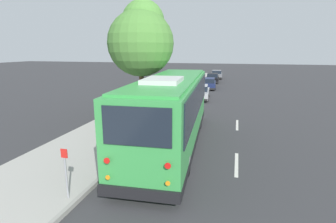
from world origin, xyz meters
TOP-DOWN VIEW (x-y plane):
  - ground_plane at (0.00, 0.00)m, footprint 160.00×160.00m
  - sidewalk_slab at (0.00, 3.70)m, footprint 80.00×4.21m
  - curb_strip at (0.00, 1.52)m, footprint 80.00×0.14m
  - shuttle_bus at (0.25, -0.08)m, footprint 11.09×3.39m
  - parked_sedan_silver at (13.20, 0.34)m, footprint 4.49×2.07m
  - parked_sedan_navy at (20.24, 0.26)m, footprint 4.45×2.03m
  - parked_sedan_black at (26.59, 0.35)m, footprint 4.67×1.91m
  - parked_sedan_gray at (32.31, 0.23)m, footprint 4.45×2.01m
  - street_tree at (4.91, 3.10)m, footprint 4.27×4.27m
  - sign_post_near at (-5.39, 1.80)m, footprint 0.06×0.22m
  - sign_post_far at (-3.54, 1.80)m, footprint 0.06×0.06m
  - fire_hydrant at (7.29, 2.14)m, footprint 0.22×0.22m
  - lane_stripe_mid at (-1.22, -3.23)m, footprint 2.40×0.14m
  - lane_stripe_ahead at (4.78, -3.23)m, footprint 2.40×0.14m

SIDE VIEW (x-z plane):
  - ground_plane at x=0.00m, z-range 0.00..0.00m
  - lane_stripe_mid at x=-1.22m, z-range 0.00..0.01m
  - lane_stripe_ahead at x=4.78m, z-range 0.00..0.01m
  - sidewalk_slab at x=0.00m, z-range 0.00..0.15m
  - curb_strip at x=0.00m, z-range 0.00..0.15m
  - fire_hydrant at x=7.29m, z-range 0.15..0.96m
  - parked_sedan_navy at x=20.24m, z-range -0.05..1.23m
  - parked_sedan_black at x=26.59m, z-range -0.05..1.25m
  - parked_sedan_gray at x=32.31m, z-range -0.05..1.27m
  - parked_sedan_silver at x=13.20m, z-range -0.04..1.29m
  - sign_post_far at x=-3.54m, z-range 0.15..1.22m
  - sign_post_near at x=-5.39m, z-range 0.17..1.78m
  - shuttle_bus at x=0.25m, z-range 0.14..3.65m
  - street_tree at x=4.91m, z-range 1.48..9.12m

